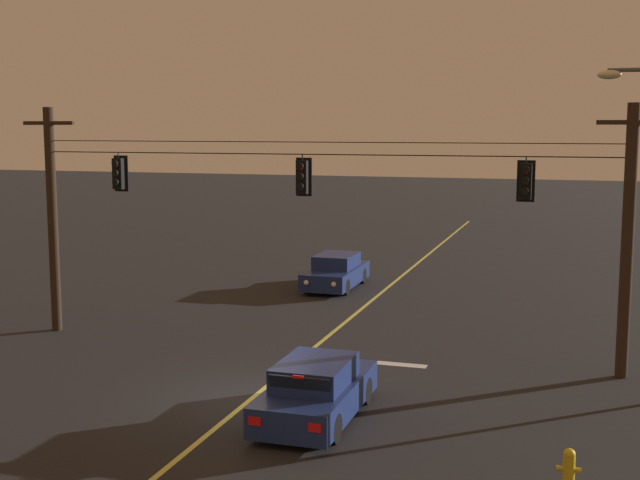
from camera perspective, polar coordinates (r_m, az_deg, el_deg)
name	(u,v)px	position (r m, az deg, el deg)	size (l,w,h in m)	color
ground_plane	(251,399)	(20.99, -4.67, -10.67)	(180.00, 180.00, 0.00)	black
lane_centre_stripe	(361,309)	(30.74, 2.79, -4.70)	(0.14, 60.00, 0.01)	#D1C64C
stop_bar_paint	(367,362)	(24.08, 3.21, -8.22)	(3.40, 0.36, 0.01)	silver
signal_span_assembly	(310,225)	(24.43, -0.70, 1.00)	(19.18, 0.32, 7.21)	#2D2116
traffic_light_leftmost	(118,174)	(26.88, -13.48, 4.40)	(0.48, 0.41, 1.22)	black
traffic_light_left_inner	(302,177)	(24.36, -1.21, 4.28)	(0.48, 0.41, 1.22)	black
traffic_light_centre	(526,181)	(23.14, 13.74, 3.88)	(0.48, 0.41, 1.22)	black
car_waiting_near_lane	(316,391)	(19.38, -0.26, -10.20)	(1.80, 4.33, 1.39)	navy
car_oncoming_lead	(336,272)	(34.66, 1.08, -2.19)	(1.80, 4.42, 1.39)	navy
fire_hydrant	(569,470)	(16.43, 16.49, -14.68)	(0.44, 0.22, 0.84)	gold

